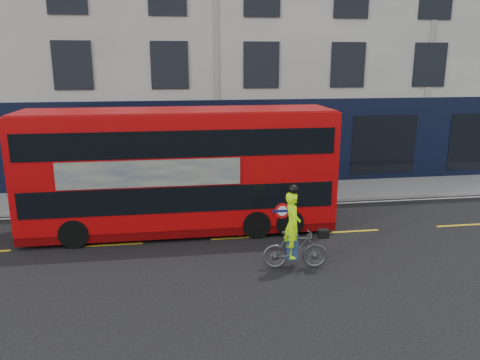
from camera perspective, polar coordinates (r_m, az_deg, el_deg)
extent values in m
plane|color=black|center=(14.20, 0.66, -9.24)|extent=(120.00, 120.00, 0.00)
cube|color=gray|center=(20.26, -2.32, -1.79)|extent=(60.00, 3.00, 0.12)
cube|color=gray|center=(18.83, -1.80, -3.03)|extent=(60.00, 0.12, 0.13)
cube|color=beige|center=(26.00, -4.18, 18.30)|extent=(50.00, 10.00, 15.00)
cube|color=black|center=(21.25, -2.82, 4.34)|extent=(50.00, 0.08, 4.00)
cube|color=silver|center=(18.56, -1.69, -3.48)|extent=(58.00, 0.10, 0.01)
cube|color=#AC0608|center=(15.73, -7.37, 1.65)|extent=(10.25, 2.37, 3.68)
cube|color=#560304|center=(16.28, -7.15, -5.16)|extent=(10.25, 2.32, 0.28)
cube|color=black|center=(15.93, -7.27, -1.21)|extent=(9.84, 2.41, 0.84)
cube|color=black|center=(15.55, -7.48, 5.08)|extent=(9.84, 2.41, 0.84)
cube|color=maroon|center=(15.43, -7.59, 8.39)|extent=(10.04, 2.28, 0.07)
cube|color=black|center=(16.81, 10.52, -0.51)|extent=(0.05, 2.09, 0.84)
cube|color=black|center=(16.45, 10.80, 5.45)|extent=(0.05, 2.09, 0.84)
cube|color=black|center=(16.66, -25.23, -1.80)|extent=(0.05, 2.09, 0.84)
cube|color=tan|center=(14.57, -10.93, 0.76)|extent=(5.59, 0.06, 0.84)
cylinder|color=red|center=(15.34, 5.18, -3.77)|extent=(0.52, 0.02, 0.52)
cylinder|color=white|center=(15.33, 5.18, -3.77)|extent=(0.34, 0.02, 0.34)
cube|color=#0C1459|center=(15.33, 5.19, -3.78)|extent=(0.65, 0.02, 0.08)
cylinder|color=black|center=(16.65, 5.12, -3.98)|extent=(0.94, 2.38, 0.93)
cylinder|color=black|center=(16.43, 1.32, -4.18)|extent=(0.94, 2.38, 0.93)
cylinder|color=black|center=(16.51, -18.91, -4.89)|extent=(0.94, 2.38, 0.93)
imported|color=#474A4C|center=(13.32, 6.76, -8.42)|extent=(1.88, 0.72, 1.10)
imported|color=#9BE507|center=(13.03, 6.41, -5.44)|extent=(0.52, 0.72, 1.86)
cube|color=black|center=(13.29, 10.13, -6.45)|extent=(0.31, 0.26, 0.23)
cube|color=navy|center=(13.25, 6.33, -7.96)|extent=(0.35, 0.42, 0.72)
sphere|color=black|center=(12.73, 6.53, -1.14)|extent=(0.27, 0.27, 0.27)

